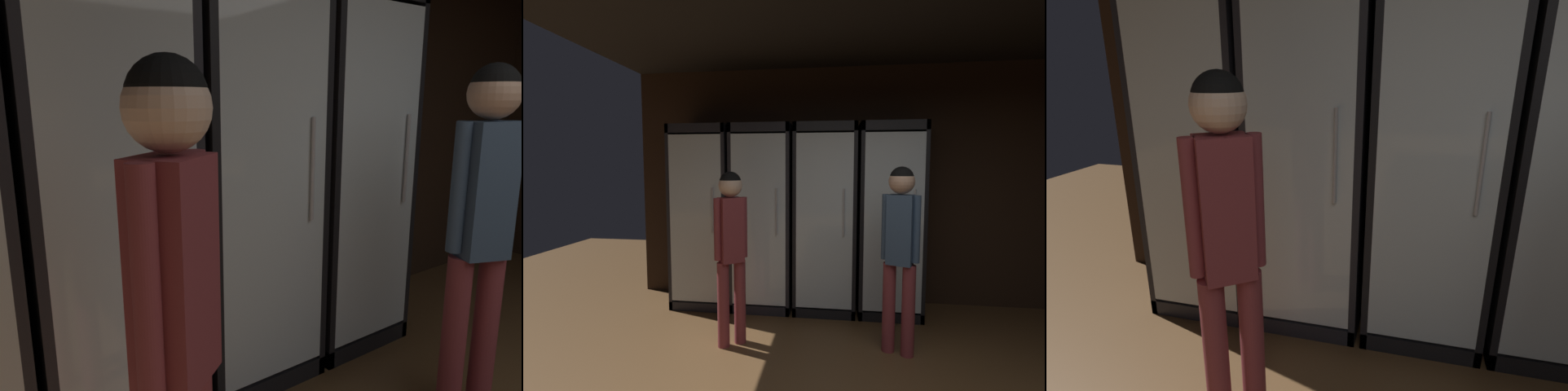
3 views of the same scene
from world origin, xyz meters
TOP-DOWN VIEW (x-y plane):
  - wall_back at (0.00, 3.03)m, footprint 6.00×0.06m
  - cooler_far_left at (-2.06, 2.72)m, footprint 0.67×0.64m
  - cooler_left at (-1.35, 2.72)m, footprint 0.67×0.64m
  - cooler_center at (-0.65, 2.72)m, footprint 0.67×0.64m
  - cooler_right at (0.06, 2.72)m, footprint 0.67×0.64m
  - shopper_near at (-1.46, 1.71)m, footprint 0.26×0.25m
  - shopper_far at (0.02, 1.75)m, footprint 0.30×0.23m

SIDE VIEW (x-z plane):
  - shopper_near at x=-1.46m, z-range 0.18..1.77m
  - shopper_far at x=0.02m, z-range 0.19..1.82m
  - cooler_center at x=-0.65m, z-range -0.03..2.07m
  - cooler_left at x=-1.35m, z-range -0.02..2.08m
  - cooler_far_left at x=-2.06m, z-range -0.02..2.08m
  - cooler_right at x=0.06m, z-range -0.02..2.08m
  - wall_back at x=0.00m, z-range 0.00..2.80m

